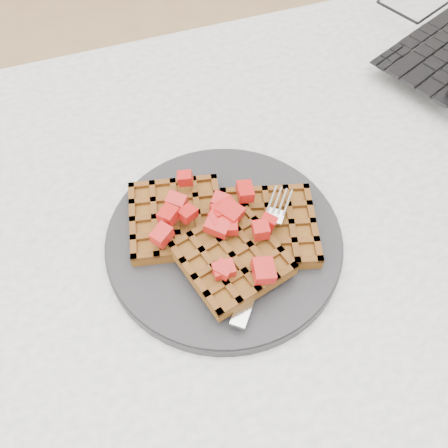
# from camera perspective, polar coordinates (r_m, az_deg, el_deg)

# --- Properties ---
(ground) EXTENTS (4.00, 4.00, 0.00)m
(ground) POSITION_cam_1_polar(r_m,az_deg,el_deg) (1.28, 3.27, -19.22)
(ground) COLOR tan
(ground) RESTS_ON ground
(table) EXTENTS (1.20, 0.80, 0.75)m
(table) POSITION_cam_1_polar(r_m,az_deg,el_deg) (0.69, 5.77, -5.51)
(table) COLOR silver
(table) RESTS_ON ground
(plate) EXTENTS (0.27, 0.27, 0.02)m
(plate) POSITION_cam_1_polar(r_m,az_deg,el_deg) (0.57, -0.00, -1.81)
(plate) COLOR black
(plate) RESTS_ON table
(waffles) EXTENTS (0.22, 0.20, 0.03)m
(waffles) POSITION_cam_1_polar(r_m,az_deg,el_deg) (0.55, 0.15, -1.05)
(waffles) COLOR brown
(waffles) RESTS_ON plate
(strawberry_pile) EXTENTS (0.15, 0.15, 0.02)m
(strawberry_pile) POSITION_cam_1_polar(r_m,az_deg,el_deg) (0.53, 0.00, 0.85)
(strawberry_pile) COLOR #920304
(strawberry_pile) RESTS_ON waffles
(fork) EXTENTS (0.13, 0.16, 0.02)m
(fork) POSITION_cam_1_polar(r_m,az_deg,el_deg) (0.54, 4.69, -2.87)
(fork) COLOR silver
(fork) RESTS_ON plate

